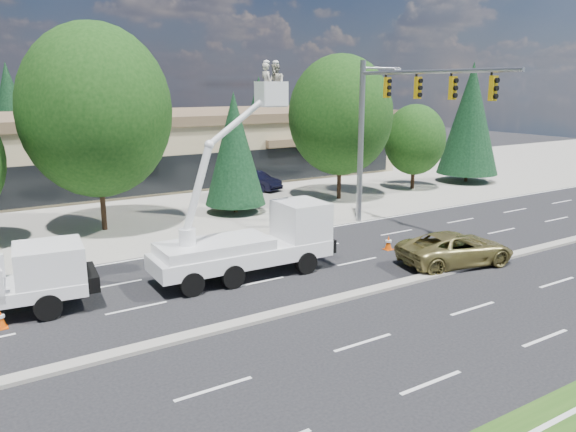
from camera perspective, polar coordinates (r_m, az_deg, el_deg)
ground at (r=20.07m, az=1.69°, el=-9.37°), size 140.00×140.00×0.00m
concrete_apron at (r=37.63m, az=-15.63°, el=0.91°), size 140.00×22.00×0.01m
road_median at (r=20.05m, az=1.69°, el=-9.22°), size 120.00×0.55×0.12m
strip_mall at (r=46.74m, az=-19.47°, el=6.48°), size 50.40×15.40×5.50m
tree_front_d at (r=31.25m, az=-18.94°, el=10.06°), size 7.84×7.84×10.88m
tree_front_e at (r=34.23m, az=-5.46°, el=6.79°), size 3.70×3.70×7.30m
tree_front_f at (r=38.37m, az=5.35°, el=10.15°), size 7.01×7.01×9.72m
tree_front_g at (r=43.14m, az=12.74°, el=7.56°), size 4.56×4.56×6.32m
tree_front_h at (r=47.46m, az=18.03°, el=9.40°), size 4.80×4.80×9.46m
tree_back_b at (r=57.74m, az=-26.37°, el=9.40°), size 4.93×4.93×9.72m
tree_back_c at (r=60.93m, az=-12.98°, el=9.94°), size 4.33×4.33×8.53m
tree_back_d at (r=65.93m, az=-2.96°, el=10.53°), size 4.39×4.39×8.65m
signal_mast at (r=30.35m, az=10.16°, el=9.89°), size 2.76×10.16×9.00m
utility_pickup at (r=21.43m, az=-26.87°, el=-6.62°), size 6.31×2.95×2.33m
bucket_truck at (r=23.05m, az=-3.41°, el=-1.69°), size 7.54×2.60×8.63m
traffic_cone_a at (r=20.64m, az=-27.21°, el=-9.24°), size 0.40×0.40×0.70m
traffic_cone_b at (r=22.81m, az=-5.65°, el=-5.70°), size 0.40×0.40×0.70m
traffic_cone_c at (r=22.41m, az=-5.67°, el=-6.05°), size 0.40×0.40×0.70m
traffic_cone_d at (r=27.24m, az=10.16°, el=-2.69°), size 0.40×0.40×0.70m
minivan at (r=25.62m, az=16.69°, el=-3.19°), size 5.55×3.35×1.44m
parked_car_east at (r=42.14m, az=-3.31°, el=3.61°), size 2.77×4.43×1.38m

